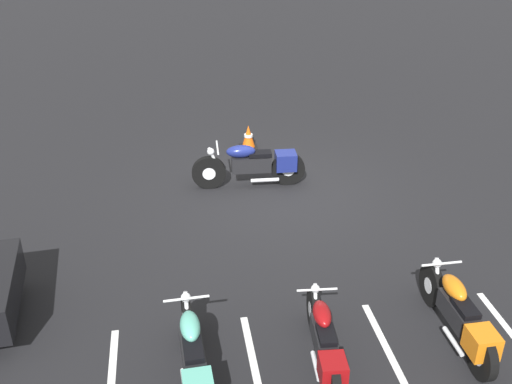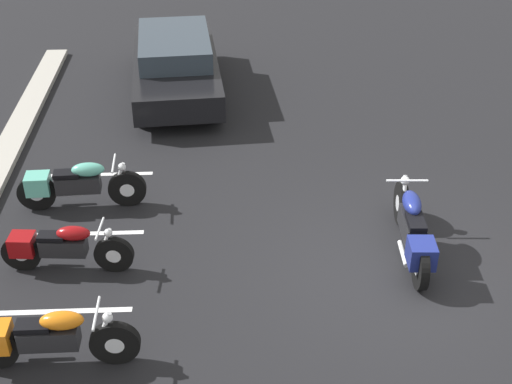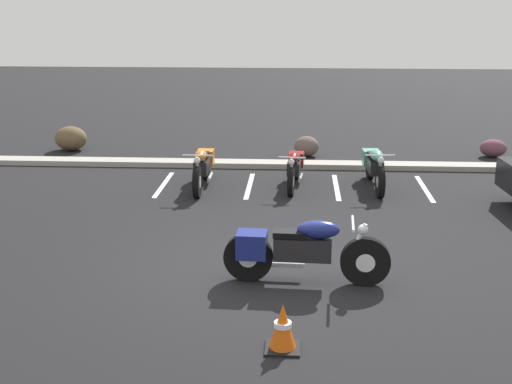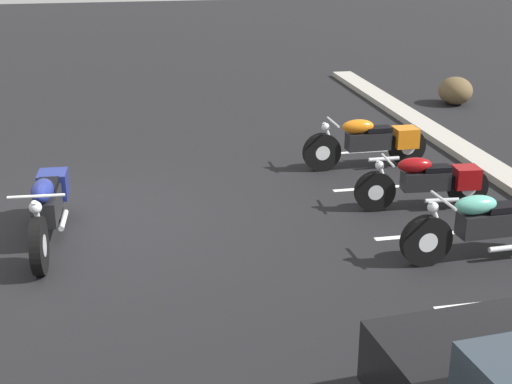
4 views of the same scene
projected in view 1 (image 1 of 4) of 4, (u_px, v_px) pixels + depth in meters
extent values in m
plane|color=black|center=(281.00, 192.00, 12.13)|extent=(60.00, 60.00, 0.00)
cylinder|color=black|center=(209.00, 173.00, 12.15)|extent=(0.70, 0.16, 0.69)
cylinder|color=silver|center=(209.00, 173.00, 12.15)|extent=(0.27, 0.14, 0.26)
cylinder|color=black|center=(288.00, 169.00, 12.30)|extent=(0.70, 0.16, 0.69)
cylinder|color=silver|center=(288.00, 169.00, 12.30)|extent=(0.27, 0.14, 0.26)
cube|color=black|center=(251.00, 164.00, 12.16)|extent=(0.81, 0.33, 0.31)
ellipsoid|color=navy|center=(241.00, 151.00, 12.01)|extent=(0.60, 0.30, 0.25)
cube|color=black|center=(260.00, 154.00, 12.08)|extent=(0.47, 0.27, 0.08)
cube|color=navy|center=(286.00, 161.00, 12.21)|extent=(0.44, 0.40, 0.36)
cylinder|color=silver|center=(215.00, 160.00, 12.04)|extent=(0.28, 0.08, 0.56)
cylinder|color=silver|center=(217.00, 148.00, 11.91)|extent=(0.07, 0.65, 0.04)
sphere|color=silver|center=(211.00, 152.00, 11.94)|extent=(0.15, 0.15, 0.15)
cylinder|color=silver|center=(265.00, 180.00, 12.20)|extent=(0.58, 0.10, 0.07)
cylinder|color=black|center=(432.00, 285.00, 8.85)|extent=(0.12, 0.64, 0.64)
cylinder|color=silver|center=(432.00, 285.00, 8.85)|extent=(0.12, 0.24, 0.24)
cylinder|color=black|center=(481.00, 356.00, 7.54)|extent=(0.12, 0.64, 0.64)
cylinder|color=silver|center=(481.00, 356.00, 7.54)|extent=(0.12, 0.24, 0.24)
cube|color=black|center=(458.00, 312.00, 8.08)|extent=(0.28, 0.74, 0.29)
ellipsoid|color=orange|center=(454.00, 287.00, 8.13)|extent=(0.26, 0.54, 0.23)
cube|color=black|center=(466.00, 308.00, 7.85)|extent=(0.24, 0.43, 0.08)
cube|color=orange|center=(482.00, 343.00, 7.50)|extent=(0.35, 0.39, 0.33)
cylinder|color=silver|center=(437.00, 276.00, 8.63)|extent=(0.06, 0.25, 0.51)
cylinder|color=silver|center=(442.00, 264.00, 8.46)|extent=(0.60, 0.04, 0.03)
sphere|color=silver|center=(437.00, 263.00, 8.61)|extent=(0.14, 0.14, 0.14)
cylinder|color=silver|center=(453.00, 341.00, 7.99)|extent=(0.07, 0.53, 0.07)
cylinder|color=black|center=(313.00, 309.00, 8.39)|extent=(0.15, 0.59, 0.59)
cylinder|color=silver|center=(313.00, 309.00, 8.39)|extent=(0.13, 0.23, 0.22)
cylinder|color=black|center=(333.00, 382.00, 7.18)|extent=(0.15, 0.59, 0.59)
cylinder|color=silver|center=(333.00, 382.00, 7.18)|extent=(0.13, 0.23, 0.22)
cube|color=black|center=(323.00, 337.00, 7.69)|extent=(0.30, 0.69, 0.27)
ellipsoid|color=maroon|center=(322.00, 314.00, 7.73)|extent=(0.27, 0.51, 0.21)
cube|color=black|center=(326.00, 335.00, 7.47)|extent=(0.24, 0.40, 0.07)
cube|color=maroon|center=(333.00, 370.00, 7.15)|extent=(0.34, 0.38, 0.30)
cylinder|color=silver|center=(316.00, 301.00, 8.19)|extent=(0.07, 0.24, 0.47)
cylinder|color=silver|center=(317.00, 290.00, 8.04)|extent=(0.55, 0.07, 0.03)
sphere|color=silver|center=(315.00, 289.00, 8.17)|extent=(0.12, 0.12, 0.12)
cylinder|color=silver|center=(316.00, 366.00, 7.61)|extent=(0.10, 0.49, 0.06)
cylinder|color=black|center=(187.00, 320.00, 8.15)|extent=(0.14, 0.64, 0.64)
cylinder|color=silver|center=(187.00, 320.00, 8.15)|extent=(0.13, 0.25, 0.24)
cube|color=black|center=(193.00, 353.00, 7.39)|extent=(0.30, 0.74, 0.29)
ellipsoid|color=#59B29E|center=(190.00, 326.00, 7.43)|extent=(0.27, 0.55, 0.23)
cube|color=black|center=(193.00, 350.00, 7.16)|extent=(0.25, 0.43, 0.08)
cylinder|color=silver|center=(187.00, 311.00, 7.93)|extent=(0.07, 0.25, 0.51)
cylinder|color=silver|center=(186.00, 299.00, 7.76)|extent=(0.60, 0.06, 0.03)
sphere|color=silver|center=(186.00, 298.00, 7.91)|extent=(0.13, 0.13, 0.13)
cube|color=black|center=(248.00, 147.00, 14.14)|extent=(0.40, 0.40, 0.03)
cone|color=#EA590F|center=(248.00, 137.00, 14.02)|extent=(0.32, 0.32, 0.56)
cylinder|color=white|center=(248.00, 135.00, 14.00)|extent=(0.20, 0.20, 0.06)
cube|color=white|center=(390.00, 354.00, 8.02)|extent=(0.10, 2.10, 0.00)
cube|color=white|center=(255.00, 369.00, 7.77)|extent=(0.10, 2.10, 0.00)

